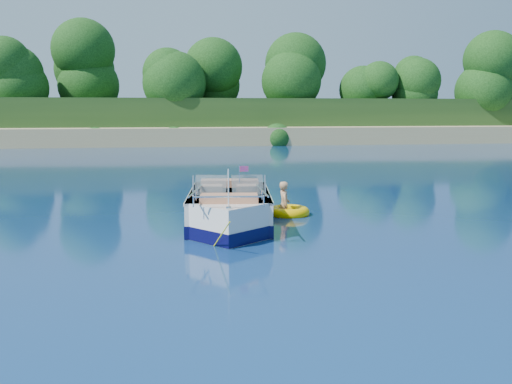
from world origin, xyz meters
The scene contains 6 objects.
ground centered at (0.00, 0.00, 0.00)m, with size 160.00×160.00×0.00m, color #0A1A49.
shoreline centered at (0.00, 63.77, 0.98)m, with size 170.00×59.00×6.00m.
treeline centered at (0.04, 41.01, 5.55)m, with size 150.00×7.12×8.19m.
motorboat centered at (1.20, 1.90, 0.38)m, with size 2.58×5.87×1.96m.
tow_tube centered at (3.08, 3.23, 0.08)m, with size 1.24×1.24×0.32m.
boy centered at (2.94, 3.23, 0.00)m, with size 0.51×0.34×1.41m, color tan.
Camera 1 is at (-0.53, -12.55, 3.01)m, focal length 40.00 mm.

